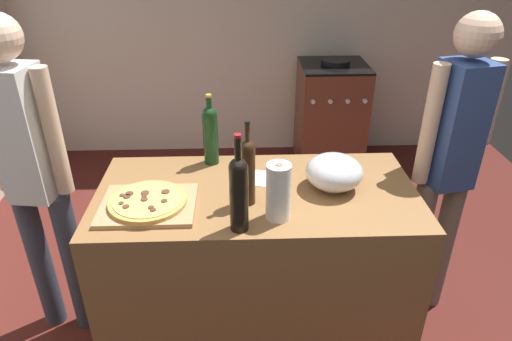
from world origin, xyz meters
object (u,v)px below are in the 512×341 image
Objects in this scene: paper_towel_roll at (278,192)px; person_in_stripes at (33,171)px; person_in_red at (449,160)px; wine_bottle_amber at (248,169)px; stove at (330,116)px; wine_bottle_green at (239,191)px; pizza at (148,201)px; mixing_bowl at (334,172)px; wine_bottle_clear at (210,133)px.

paper_towel_roll is 1.18m from person_in_stripes.
person_in_stripes is 1.01× the size of person_in_red.
wine_bottle_amber is 0.39× the size of stove.
stove is 0.59× the size of person_in_red.
person_in_red is at bearing 1.71° from person_in_stripes.
stove is at bearing 73.47° from paper_towel_roll.
person_in_stripes reaches higher than paper_towel_roll.
wine_bottle_green reaches higher than paper_towel_roll.
pizza is 1.46m from person_in_red.
stove is at bearing 97.20° from person_in_red.
wine_bottle_amber is 1.04m from person_in_stripes.
mixing_bowl is 2.09m from stove.
mixing_bowl reaches higher than stove.
mixing_bowl is 0.72× the size of wine_bottle_clear.
mixing_bowl is at bearing -101.02° from stove.
person_in_red is at bearing -3.97° from wine_bottle_clear.
paper_towel_roll is 0.65× the size of wine_bottle_amber.
person_in_stripes reaches higher than person_in_red.
wine_bottle_green reaches higher than wine_bottle_clear.
wine_bottle_amber is 2.32m from stove.
wine_bottle_clear is at bearing 120.43° from paper_towel_roll.
person_in_red reaches higher than stove.
wine_bottle_amber reaches higher than wine_bottle_clear.
person_in_stripes is at bearing 174.74° from mixing_bowl.
wine_bottle_green is at bearing -23.48° from pizza.
wine_bottle_amber is 1.05m from person_in_red.
pizza is at bearing -170.80° from mixing_bowl.
person_in_stripes is at bearing -170.30° from wine_bottle_clear.
wine_bottle_green is at bearing -109.62° from stove.
wine_bottle_green is 0.19m from wine_bottle_amber.
wine_bottle_clear is at bearing 103.37° from wine_bottle_green.
wine_bottle_green is (0.39, -0.17, 0.14)m from pizza.
wine_bottle_green is 1.16m from person_in_red.
pizza is 0.45m from wine_bottle_amber.
person_in_stripes reaches higher than stove.
pizza is 0.81× the size of wine_bottle_green.
stove is at bearing 69.66° from wine_bottle_amber.
wine_bottle_clear is at bearing 154.43° from mixing_bowl.
person_in_red is (2.00, 0.06, -0.01)m from person_in_stripes.
wine_bottle_amber is at bearing 78.73° from wine_bottle_green.
wine_bottle_amber is (-0.39, -0.11, 0.08)m from mixing_bowl.
person_in_stripes is (-1.00, 0.24, -0.12)m from wine_bottle_amber.
mixing_bowl is 0.16× the size of person_in_red.
stove is (0.39, 1.98, -0.53)m from mixing_bowl.
stove is at bearing 60.41° from pizza.
wine_bottle_green reaches higher than mixing_bowl.
paper_towel_roll is 0.18m from wine_bottle_green.
wine_bottle_green is (-0.43, -0.30, 0.09)m from mixing_bowl.
pizza is 0.87× the size of wine_bottle_amber.
wine_bottle_clear is 1.19m from person_in_red.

